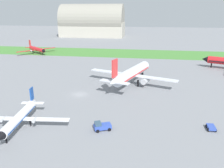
% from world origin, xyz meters
% --- Properties ---
extents(ground_plane, '(600.00, 600.00, 0.00)m').
position_xyz_m(ground_plane, '(0.00, 0.00, 0.00)').
color(ground_plane, gray).
extents(grass_taxiway_strip, '(360.00, 28.00, 0.08)m').
position_xyz_m(grass_taxiway_strip, '(0.00, 71.08, 0.04)').
color(grass_taxiway_strip, '#478438').
rests_on(grass_taxiway_strip, ground_plane).
extents(airplane_taxiing_turboprop, '(17.78, 20.06, 7.18)m').
position_xyz_m(airplane_taxiing_turboprop, '(-44.56, 62.14, 2.63)').
color(airplane_taxiing_turboprop, red).
rests_on(airplane_taxiing_turboprop, ground_plane).
extents(airplane_foreground_turboprop, '(21.58, 18.51, 6.47)m').
position_xyz_m(airplane_foreground_turboprop, '(-6.78, -21.32, 2.37)').
color(airplane_foreground_turboprop, white).
rests_on(airplane_foreground_turboprop, ground_plane).
extents(airplane_midfield_jet, '(30.12, 29.87, 11.03)m').
position_xyz_m(airplane_midfield_jet, '(14.79, 12.07, 3.97)').
color(airplane_midfield_jet, silver).
rests_on(airplane_midfield_jet, ground_plane).
extents(pushback_tug_near_gate, '(4.02, 3.22, 1.95)m').
position_xyz_m(pushback_tug_near_gate, '(10.88, -19.83, 0.91)').
color(pushback_tug_near_gate, '#334FB2').
rests_on(pushback_tug_near_gate, ground_plane).
extents(baggage_cart_midfield, '(1.77, 2.41, 0.90)m').
position_xyz_m(baggage_cart_midfield, '(33.79, -16.15, 0.57)').
color(baggage_cart_midfield, '#334FB2').
rests_on(baggage_cart_midfield, ground_plane).
extents(hangar_distant, '(60.14, 28.34, 30.23)m').
position_xyz_m(hangar_distant, '(-33.52, 156.48, 13.20)').
color(hangar_distant, '#B2AD9E').
rests_on(hangar_distant, ground_plane).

